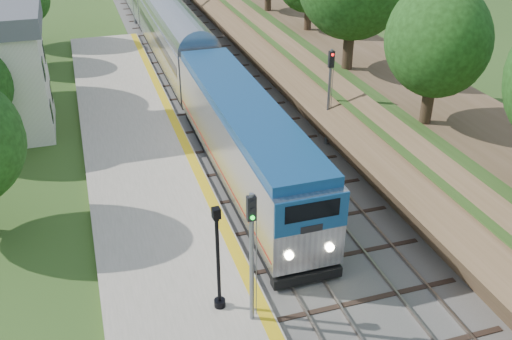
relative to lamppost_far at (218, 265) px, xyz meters
name	(u,v)px	position (x,y,z in m)	size (l,w,h in m)	color
trackbed	(161,11)	(5.91, 50.79, -2.36)	(9.50, 170.00, 0.28)	#4C4944
platform	(160,223)	(-1.29, 6.79, -2.24)	(6.40, 68.00, 0.38)	gray
yellow_stripe	(216,210)	(1.56, 6.79, -2.04)	(0.55, 68.00, 0.01)	gold
trees_behind_platform	(17,120)	(-7.26, 11.46, 2.10)	(7.82, 53.32, 7.21)	#332316
lamppost_far	(218,265)	(0.00, 0.00, 0.00)	(0.45, 0.45, 4.59)	black
signal_platform	(252,246)	(1.01, -1.03, 1.40)	(0.33, 0.26, 5.61)	slate
signal_farside	(329,88)	(10.11, 12.57, 1.40)	(0.33, 0.26, 6.07)	slate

